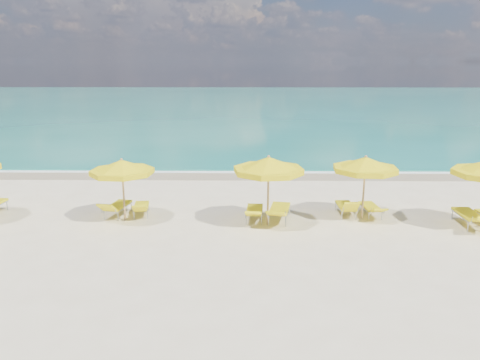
{
  "coord_description": "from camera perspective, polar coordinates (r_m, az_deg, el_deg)",
  "views": [
    {
      "loc": [
        0.24,
        -15.71,
        5.57
      ],
      "look_at": [
        0.0,
        1.5,
        1.2
      ],
      "focal_mm": 35.0,
      "sensor_mm": 36.0,
      "label": 1
    }
  ],
  "objects": [
    {
      "name": "umbrella_4",
      "position": [
        15.97,
        3.5,
        1.74
      ],
      "size": [
        2.96,
        2.96,
        2.49
      ],
      "rotation": [
        0.0,
        0.0,
        -0.24
      ],
      "color": "tan",
      "rests_on": "ground"
    },
    {
      "name": "lounger_4_right",
      "position": [
        16.91,
        4.79,
        -4.17
      ],
      "size": [
        1.03,
        2.15,
        0.76
      ],
      "rotation": [
        0.0,
        0.0,
        -0.18
      ],
      "color": "#A5A8AD",
      "rests_on": "ground"
    },
    {
      "name": "lounger_3_left",
      "position": [
        17.99,
        -14.7,
        -3.55
      ],
      "size": [
        0.89,
        1.87,
        0.78
      ],
      "rotation": [
        0.0,
        0.0,
        -0.17
      ],
      "color": "#A5A8AD",
      "rests_on": "ground"
    },
    {
      "name": "lounger_4_left",
      "position": [
        16.91,
        1.78,
        -4.23
      ],
      "size": [
        0.7,
        1.85,
        0.7
      ],
      "rotation": [
        0.0,
        0.0,
        -0.06
      ],
      "color": "#A5A8AD",
      "rests_on": "ground"
    },
    {
      "name": "lounger_6_left",
      "position": [
        18.14,
        26.15,
        -4.36
      ],
      "size": [
        0.7,
        2.06,
        0.75
      ],
      "rotation": [
        0.0,
        0.0,
        -0.02
      ],
      "color": "#A5A8AD",
      "rests_on": "ground"
    },
    {
      "name": "foam_line",
      "position": [
        24.55,
        0.21,
        1.13
      ],
      "size": [
        120.0,
        1.2,
        0.03
      ],
      "primitive_type": "cube",
      "color": "white",
      "rests_on": "ground"
    },
    {
      "name": "wet_sand_band",
      "position": [
        23.77,
        0.2,
        0.7
      ],
      "size": [
        120.0,
        2.6,
        0.01
      ],
      "primitive_type": "cube",
      "color": "tan",
      "rests_on": "ground"
    },
    {
      "name": "lounger_3_right",
      "position": [
        17.82,
        -11.92,
        -3.62
      ],
      "size": [
        0.77,
        1.67,
        0.69
      ],
      "rotation": [
        0.0,
        0.0,
        0.15
      ],
      "color": "#A5A8AD",
      "rests_on": "ground"
    },
    {
      "name": "lounger_5_right",
      "position": [
        18.05,
        15.64,
        -3.63
      ],
      "size": [
        0.69,
        1.72,
        0.61
      ],
      "rotation": [
        0.0,
        0.0,
        0.09
      ],
      "color": "#A5A8AD",
      "rests_on": "ground"
    },
    {
      "name": "ground_plane",
      "position": [
        16.67,
        -0.07,
        -5.27
      ],
      "size": [
        120.0,
        120.0,
        0.0
      ],
      "primitive_type": "plane",
      "color": "beige"
    },
    {
      "name": "whitecap_near",
      "position": [
        33.76,
        -9.9,
        4.54
      ],
      "size": [
        14.0,
        0.36,
        0.05
      ],
      "primitive_type": "cube",
      "color": "white",
      "rests_on": "ground"
    },
    {
      "name": "whitecap_far",
      "position": [
        40.85,
        11.8,
        6.11
      ],
      "size": [
        18.0,
        0.3,
        0.05
      ],
      "primitive_type": "cube",
      "color": "white",
      "rests_on": "ground"
    },
    {
      "name": "umbrella_5",
      "position": [
        17.18,
        15.04,
        1.79
      ],
      "size": [
        2.92,
        2.92,
        2.36
      ],
      "rotation": [
        0.0,
        0.0,
        0.3
      ],
      "color": "tan",
      "rests_on": "ground"
    },
    {
      "name": "umbrella_3",
      "position": [
        16.93,
        -14.2,
        1.47
      ],
      "size": [
        2.82,
        2.82,
        2.29
      ],
      "rotation": [
        0.0,
        0.0,
        0.29
      ],
      "color": "tan",
      "rests_on": "ground"
    },
    {
      "name": "ocean",
      "position": [
        63.96,
        0.58,
        9.25
      ],
      "size": [
        120.0,
        80.0,
        0.3
      ],
      "primitive_type": "cube",
      "color": "#136E5F",
      "rests_on": "ground"
    },
    {
      "name": "lounger_5_left",
      "position": [
        17.84,
        12.78,
        -3.6
      ],
      "size": [
        0.6,
        1.66,
        0.82
      ],
      "rotation": [
        0.0,
        0.0,
        0.01
      ],
      "color": "#A5A8AD",
      "rests_on": "ground"
    }
  ]
}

